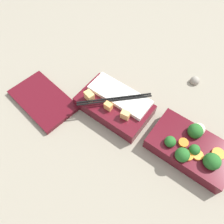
# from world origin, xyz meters

# --- Properties ---
(ground_plane) EXTENTS (3.00, 3.00, 0.00)m
(ground_plane) POSITION_xyz_m (0.00, 0.00, 0.00)
(ground_plane) COLOR gray
(bento_tray_vegetable) EXTENTS (0.20, 0.12, 0.07)m
(bento_tray_vegetable) POSITION_xyz_m (-0.12, -0.00, 0.03)
(bento_tray_vegetable) COLOR #510F19
(bento_tray_vegetable) RESTS_ON ground_plane
(bento_tray_rice) EXTENTS (0.20, 0.15, 0.06)m
(bento_tray_rice) POSITION_xyz_m (0.11, 0.01, 0.02)
(bento_tray_rice) COLOR #510F19
(bento_tray_rice) RESTS_ON ground_plane
(bento_lid) EXTENTS (0.21, 0.14, 0.01)m
(bento_lid) POSITION_xyz_m (0.30, 0.12, 0.01)
(bento_lid) COLOR #510F19
(bento_lid) RESTS_ON ground_plane
(pebble_0) EXTENTS (0.03, 0.03, 0.03)m
(pebble_0) POSITION_xyz_m (-0.03, -0.22, 0.01)
(pebble_0) COLOR gray
(pebble_0) RESTS_ON ground_plane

